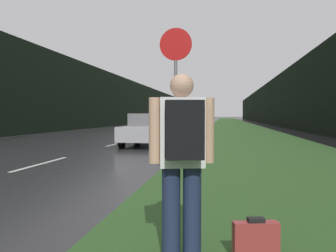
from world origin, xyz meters
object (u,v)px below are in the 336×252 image
object	(u,v)px
stop_sign	(176,88)
delivery_truck	(188,112)
suitcase	(256,241)
car_passing_near	(150,130)
car_oncoming	(153,122)
hitchhiker_with_backpack	(182,155)
car_passing_far	(180,123)

from	to	relation	value
stop_sign	delivery_truck	bearing A→B (deg)	95.26
stop_sign	suitcase	distance (m)	4.47
suitcase	car_passing_near	distance (m)	12.75
stop_sign	car_passing_near	xyz separation A→B (m)	(-2.27, 8.30, -1.19)
stop_sign	car_oncoming	bearing A→B (deg)	102.25
hitchhiker_with_backpack	car_passing_near	bearing A→B (deg)	90.22
hitchhiker_with_backpack	delivery_truck	world-z (taller)	delivery_truck
suitcase	car_oncoming	size ratio (longest dim) A/B	0.10
stop_sign	delivery_truck	distance (m)	62.57
car_passing_near	delivery_truck	world-z (taller)	delivery_truck
car_passing_far	car_oncoming	size ratio (longest dim) A/B	1.11
stop_sign	car_passing_far	bearing A→B (deg)	96.54
stop_sign	suitcase	world-z (taller)	stop_sign
car_oncoming	car_passing_near	bearing A→B (deg)	-79.18
stop_sign	hitchhiker_with_backpack	size ratio (longest dim) A/B	1.81
stop_sign	car_passing_far	world-z (taller)	stop_sign
stop_sign	car_passing_near	distance (m)	8.68
car_passing_near	car_passing_far	distance (m)	11.53
suitcase	car_passing_far	world-z (taller)	car_passing_far
stop_sign	hitchhiker_with_backpack	bearing A→B (deg)	-81.61
car_passing_far	hitchhiker_with_backpack	bearing A→B (deg)	96.85
car_passing_near	car_oncoming	world-z (taller)	car_passing_near
delivery_truck	car_passing_far	bearing A→B (deg)	-85.34
car_oncoming	suitcase	bearing A→B (deg)	-77.02
hitchhiker_with_backpack	car_passing_far	distance (m)	24.06
car_oncoming	stop_sign	bearing A→B (deg)	-77.75
suitcase	delivery_truck	world-z (taller)	delivery_truck
suitcase	stop_sign	bearing A→B (deg)	94.95
hitchhiker_with_backpack	car_passing_far	xyz separation A→B (m)	(-2.87, 23.89, -0.26)
hitchhiker_with_backpack	car_oncoming	bearing A→B (deg)	88.88
suitcase	car_oncoming	distance (m)	31.16
hitchhiker_with_backpack	suitcase	world-z (taller)	hitchhiker_with_backpack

